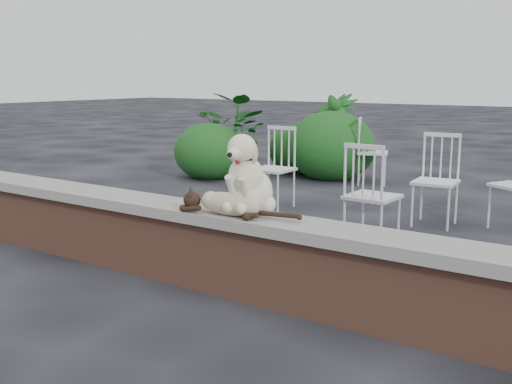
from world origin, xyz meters
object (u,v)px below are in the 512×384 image
Objects in this scene: chair_b at (436,180)px; potted_plant_b at (334,135)px; dog at (251,172)px; chair_e at (373,151)px; chair_a at (273,168)px; cat at (229,202)px; potted_plant_a at (238,134)px; chair_c at (372,195)px.

chair_b is 3.35m from potted_plant_b.
chair_e is at bearing 99.61° from dog.
chair_a is at bearing -78.08° from potted_plant_b.
chair_e is at bearing 123.64° from chair_b.
cat is 2.97m from chair_a.
chair_b is at bearing -44.56° from potted_plant_b.
chair_b is 1.86m from chair_a.
chair_b is 2.48m from chair_e.
chair_a is 0.74× the size of potted_plant_a.
potted_plant_b is (-1.89, 5.20, -0.04)m from cat.
chair_b is 1.00× the size of chair_a.
potted_plant_a reaches higher than chair_c.
cat is at bearing -54.27° from potted_plant_a.
dog is 0.60× the size of chair_c.
dog is at bearing 57.68° from cat.
chair_b is at bearing -23.09° from potted_plant_a.
chair_c is (0.19, 1.62, -0.39)m from dog.
cat is at bearing -63.52° from chair_a.
chair_a is at bearing -178.35° from chair_b.
chair_e is (0.29, 2.15, 0.00)m from chair_a.
chair_c is at bearing 78.98° from dog.
chair_c is 1.84m from chair_a.
potted_plant_a reaches higher than cat.
chair_b reaches higher than cat.
dog reaches higher than chair_e.
potted_plant_b reaches higher than dog.
potted_plant_a is at bearing 77.78° from chair_e.
potted_plant_a is 1.01× the size of potted_plant_b.
potted_plant_b is (-0.54, 2.56, 0.16)m from chair_a.
dog is at bearing -68.62° from potted_plant_b.
chair_c is at bearing -178.43° from chair_e.
cat is 1.12× the size of chair_e.
chair_c and chair_a have the same top height.
potted_plant_a is at bearing 134.90° from chair_a.
chair_c is 4.06m from potted_plant_b.
dog reaches higher than cat.
chair_e is at bearing 81.56° from chair_a.
dog is 2.89m from chair_a.
potted_plant_b is (-1.97, 5.05, -0.23)m from dog.
chair_a is 2.63m from potted_plant_b.
dog is 2.76m from chair_b.
potted_plant_b is at bearing 107.13° from dog.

